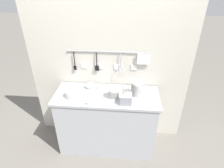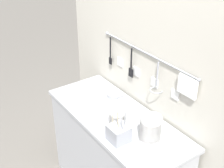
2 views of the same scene
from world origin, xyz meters
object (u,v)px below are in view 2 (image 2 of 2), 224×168
at_px(steel_mixing_bowl, 115,95).
at_px(bowl_stack_wide_centre, 150,129).
at_px(plate_stack, 83,93).
at_px(cutlery_caddy, 119,133).
at_px(bowl_stack_tall_left, 117,117).
at_px(cup_by_caddy, 121,102).
at_px(cup_front_left, 145,117).
at_px(cup_back_right, 94,104).
at_px(cup_beside_plates, 80,112).

bearing_deg(steel_mixing_bowl, bowl_stack_wide_centre, -13.27).
distance_m(plate_stack, cutlery_caddy, 0.62).
height_order(bowl_stack_tall_left, cup_by_caddy, bowl_stack_tall_left).
relative_size(steel_mixing_bowl, cup_by_caddy, 2.65).
xyz_separation_m(cutlery_caddy, cup_front_left, (-0.09, 0.31, -0.04)).
bearing_deg(bowl_stack_tall_left, cup_back_right, -178.97).
relative_size(bowl_stack_wide_centre, plate_stack, 0.99).
xyz_separation_m(bowl_stack_wide_centre, cup_front_left, (-0.21, 0.14, -0.08)).
relative_size(steel_mixing_bowl, cutlery_caddy, 0.50).
bearing_deg(cup_by_caddy, cup_back_right, -115.51).
height_order(steel_mixing_bowl, cup_beside_plates, cup_beside_plates).
relative_size(bowl_stack_wide_centre, cup_front_left, 3.82).
height_order(cup_front_left, cup_beside_plates, same).
xyz_separation_m(bowl_stack_tall_left, cutlery_caddy, (0.15, -0.09, -0.00)).
xyz_separation_m(cup_beside_plates, cup_by_caddy, (0.07, 0.34, 0.00)).
bearing_deg(cup_back_right, steel_mixing_bowl, 96.10).
bearing_deg(plate_stack, cup_back_right, 2.43).
xyz_separation_m(plate_stack, cup_back_right, (0.17, 0.01, -0.03)).
height_order(bowl_stack_wide_centre, cup_beside_plates, bowl_stack_wide_centre).
xyz_separation_m(plate_stack, cup_front_left, (0.53, 0.23, -0.03)).
bearing_deg(steel_mixing_bowl, plate_stack, -122.84).
xyz_separation_m(plate_stack, cup_by_caddy, (0.26, 0.20, -0.03)).
relative_size(cutlery_caddy, cup_beside_plates, 5.28).
height_order(plate_stack, cup_by_caddy, plate_stack).
xyz_separation_m(bowl_stack_tall_left, cup_by_caddy, (-0.21, 0.19, -0.05)).
xyz_separation_m(bowl_stack_wide_centre, plate_stack, (-0.74, -0.09, -0.05)).
relative_size(cup_front_left, cup_beside_plates, 1.00).
xyz_separation_m(bowl_stack_wide_centre, cup_by_caddy, (-0.48, 0.12, -0.08)).
bearing_deg(plate_stack, bowl_stack_wide_centre, 6.63).
bearing_deg(plate_stack, steel_mixing_bowl, 57.16).
relative_size(bowl_stack_wide_centre, cutlery_caddy, 0.72).
bearing_deg(bowl_stack_tall_left, cup_by_caddy, 137.51).
xyz_separation_m(bowl_stack_wide_centre, steel_mixing_bowl, (-0.60, 0.14, -0.08)).
relative_size(plate_stack, cup_beside_plates, 3.87).
relative_size(plate_stack, cup_front_left, 3.87).
distance_m(cup_beside_plates, cup_by_caddy, 0.35).
bearing_deg(bowl_stack_tall_left, plate_stack, -178.46).
relative_size(bowl_stack_wide_centre, cup_back_right, 3.82).
xyz_separation_m(plate_stack, cup_beside_plates, (0.20, -0.14, -0.03)).
bearing_deg(cutlery_caddy, cup_by_caddy, 141.18).
relative_size(cutlery_caddy, cup_back_right, 5.28).
relative_size(bowl_stack_tall_left, cup_by_caddy, 2.52).
distance_m(bowl_stack_wide_centre, plate_stack, 0.75).
distance_m(plate_stack, cup_by_caddy, 0.33).
height_order(cup_beside_plates, cup_back_right, same).
height_order(cutlery_caddy, cup_back_right, cutlery_caddy).
distance_m(cup_front_left, cup_back_right, 0.42).
relative_size(bowl_stack_tall_left, cup_front_left, 2.52).
xyz_separation_m(steel_mixing_bowl, cutlery_caddy, (0.47, -0.31, 0.04)).
height_order(plate_stack, cutlery_caddy, cutlery_caddy).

